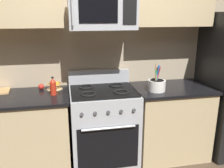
% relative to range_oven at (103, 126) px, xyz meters
% --- Properties ---
extents(wall_back, '(8.00, 0.10, 2.60)m').
position_rel_range_oven_xyz_m(wall_back, '(0.00, 0.40, 0.83)').
color(wall_back, tan).
rests_on(wall_back, ground).
extents(counter_left, '(0.96, 0.66, 0.91)m').
position_rel_range_oven_xyz_m(counter_left, '(-0.87, -0.00, -0.02)').
color(counter_left, tan).
rests_on(counter_left, ground).
extents(range_oven, '(0.76, 0.70, 1.09)m').
position_rel_range_oven_xyz_m(range_oven, '(0.00, 0.00, 0.00)').
color(range_oven, '#B2B5BA').
rests_on(range_oven, ground).
extents(counter_right, '(0.93, 0.66, 0.91)m').
position_rel_range_oven_xyz_m(counter_right, '(0.85, -0.00, -0.02)').
color(counter_right, tan).
rests_on(counter_right, ground).
extents(microwave, '(0.70, 0.44, 0.38)m').
position_rel_range_oven_xyz_m(microwave, '(-0.00, 0.03, 1.32)').
color(microwave, '#B2B5BA').
extents(utensil_crock, '(0.20, 0.20, 0.31)m').
position_rel_range_oven_xyz_m(utensil_crock, '(0.61, -0.10, 0.51)').
color(utensil_crock, white).
rests_on(utensil_crock, counter_right).
extents(fruit_basket, '(0.19, 0.19, 0.09)m').
position_rel_range_oven_xyz_m(fruit_basket, '(-0.55, 0.20, 0.48)').
color(fruit_basket, tan).
rests_on(fruit_basket, counter_left).
extents(apple_loose, '(0.07, 0.07, 0.07)m').
position_rel_range_oven_xyz_m(apple_loose, '(-0.70, 0.21, 0.47)').
color(apple_loose, red).
rests_on(apple_loose, counter_left).
extents(bottle_hot_sauce, '(0.07, 0.07, 0.20)m').
position_rel_range_oven_xyz_m(bottle_hot_sauce, '(-0.55, -0.01, 0.53)').
color(bottle_hot_sauce, red).
rests_on(bottle_hot_sauce, counter_left).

